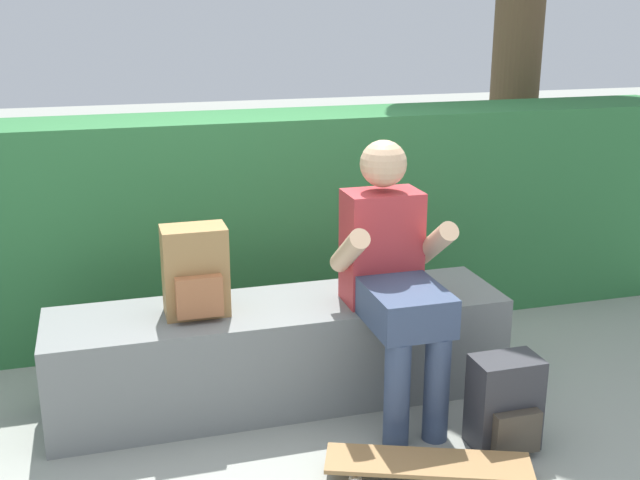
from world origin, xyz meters
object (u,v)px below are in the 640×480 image
object	(u,v)px
backpack_on_ground	(505,404)
backpack_on_bench	(195,273)
bench_main	(281,352)
person_skater	(393,271)
skateboard_near_person	(428,465)

from	to	relation	value
backpack_on_ground	backpack_on_bench	bearing A→B (deg)	150.85
bench_main	backpack_on_ground	distance (m)	1.05
person_skater	backpack_on_bench	bearing A→B (deg)	165.62
bench_main	backpack_on_ground	world-z (taller)	bench_main
person_skater	skateboard_near_person	distance (m)	0.85
person_skater	backpack_on_ground	xyz separation A→B (m)	(0.34, -0.44, -0.48)
bench_main	backpack_on_bench	world-z (taller)	backpack_on_bench
person_skater	skateboard_near_person	size ratio (longest dim) A/B	1.50
backpack_on_ground	person_skater	bearing A→B (deg)	127.70
bench_main	skateboard_near_person	bearing A→B (deg)	-64.49
bench_main	backpack_on_bench	xyz separation A→B (m)	(-0.38, -0.01, 0.43)
person_skater	skateboard_near_person	world-z (taller)	person_skater
skateboard_near_person	backpack_on_ground	world-z (taller)	backpack_on_ground
bench_main	person_skater	world-z (taller)	person_skater
person_skater	backpack_on_bench	world-z (taller)	person_skater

